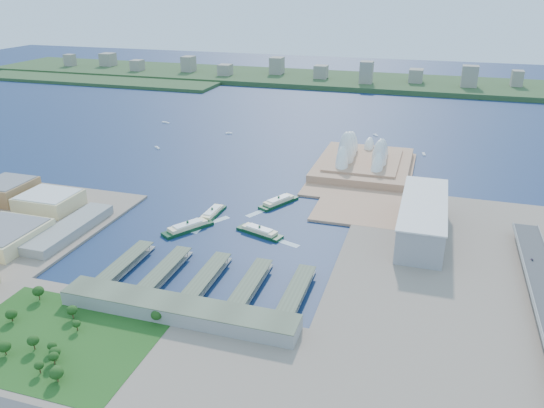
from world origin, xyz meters
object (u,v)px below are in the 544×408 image
(ferry_a, at_px, (212,212))
(ferry_d, at_px, (260,230))
(opera_house, at_px, (365,148))
(ferry_c, at_px, (188,226))
(ferry_b, at_px, (279,200))
(car_c, at_px, (532,259))
(toaster_building, at_px, (422,218))

(ferry_a, distance_m, ferry_d, 74.38)
(opera_house, distance_m, ferry_c, 304.64)
(ferry_b, relative_size, car_c, 12.81)
(ferry_c, bearing_deg, opera_house, -88.48)
(toaster_building, relative_size, car_c, 34.79)
(ferry_d, distance_m, car_c, 267.88)
(opera_house, distance_m, ferry_b, 181.88)
(ferry_b, relative_size, ferry_d, 1.05)
(toaster_building, distance_m, ferry_a, 235.82)
(ferry_a, relative_size, ferry_b, 0.94)
(ferry_a, relative_size, ferry_c, 0.90)
(opera_house, distance_m, car_c, 317.26)
(ferry_a, height_order, car_c, car_c)
(ferry_d, bearing_deg, opera_house, 1.55)
(car_c, bearing_deg, ferry_a, -6.07)
(ferry_d, relative_size, car_c, 12.19)
(ferry_c, distance_m, car_c, 346.28)
(opera_house, height_order, ferry_b, opera_house)
(ferry_b, bearing_deg, ferry_d, -59.90)
(ferry_c, bearing_deg, ferry_d, -137.76)
(ferry_c, relative_size, car_c, 13.28)
(opera_house, bearing_deg, ferry_b, -116.63)
(car_c, bearing_deg, ferry_c, 1.34)
(opera_house, xyz_separation_m, ferry_b, (-80.64, -160.84, -26.60))
(car_c, bearing_deg, toaster_building, -27.59)
(toaster_building, bearing_deg, ferry_d, -164.22)
(ferry_b, distance_m, ferry_c, 124.69)
(ferry_d, bearing_deg, toaster_building, -55.45)
(ferry_c, bearing_deg, ferry_a, -71.05)
(ferry_a, bearing_deg, ferry_c, -101.98)
(ferry_b, bearing_deg, toaster_building, 14.50)
(toaster_building, bearing_deg, ferry_a, -175.83)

